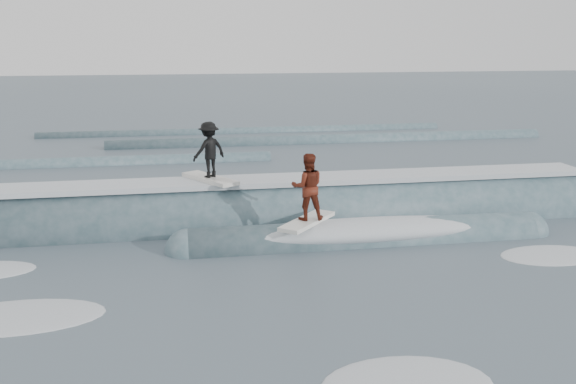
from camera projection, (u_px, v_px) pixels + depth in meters
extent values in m
plane|color=#384652|center=(317.00, 279.00, 13.92)|extent=(160.00, 160.00, 0.00)
cylinder|color=#37535C|center=(282.00, 221.00, 18.24)|extent=(20.99, 2.27, 2.27)
cylinder|color=#37535C|center=(365.00, 241.00, 16.45)|extent=(9.00, 1.14, 1.14)
sphere|color=#37535C|center=(188.00, 252.00, 15.68)|extent=(1.14, 1.14, 1.14)
sphere|color=#37535C|center=(526.00, 232.00, 17.23)|extent=(1.14, 1.14, 1.14)
cube|color=silver|center=(282.00, 180.00, 17.96)|extent=(18.00, 1.30, 0.14)
ellipsoid|color=silver|center=(366.00, 230.00, 16.38)|extent=(7.60, 1.30, 0.60)
cube|color=silver|center=(210.00, 179.00, 17.59)|extent=(1.51, 2.00, 0.10)
imported|color=black|center=(209.00, 150.00, 17.40)|extent=(1.13, 0.99, 1.52)
cube|color=white|center=(307.00, 221.00, 16.04)|extent=(1.72, 1.88, 0.10)
imported|color=#591E10|center=(308.00, 187.00, 15.83)|extent=(0.85, 0.68, 1.67)
ellipsoid|color=silver|center=(551.00, 255.00, 15.41)|extent=(2.43, 1.66, 0.10)
ellipsoid|color=silver|center=(15.00, 317.00, 12.00)|extent=(2.78, 1.90, 0.10)
cylinder|color=#37535C|center=(333.00, 142.00, 31.97)|extent=(22.00, 0.80, 0.80)
cylinder|color=#37535C|center=(246.00, 133.00, 35.13)|extent=(22.00, 0.60, 0.60)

